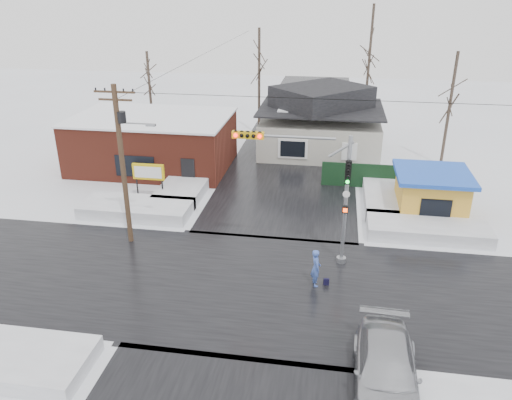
# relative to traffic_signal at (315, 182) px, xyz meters

# --- Properties ---
(ground) EXTENTS (120.00, 120.00, 0.00)m
(ground) POSITION_rel_traffic_signal_xyz_m (-2.43, -2.97, -4.54)
(ground) COLOR white
(ground) RESTS_ON ground
(road_ns) EXTENTS (10.00, 120.00, 0.02)m
(road_ns) POSITION_rel_traffic_signal_xyz_m (-2.43, -2.97, -4.53)
(road_ns) COLOR black
(road_ns) RESTS_ON ground
(road_ew) EXTENTS (120.00, 10.00, 0.02)m
(road_ew) POSITION_rel_traffic_signal_xyz_m (-2.43, -2.97, -4.53)
(road_ew) COLOR black
(road_ew) RESTS_ON ground
(snowbank_nw) EXTENTS (7.00, 3.00, 0.80)m
(snowbank_nw) POSITION_rel_traffic_signal_xyz_m (-11.43, 4.03, -4.14)
(snowbank_nw) COLOR white
(snowbank_nw) RESTS_ON ground
(snowbank_ne) EXTENTS (7.00, 3.00, 0.80)m
(snowbank_ne) POSITION_rel_traffic_signal_xyz_m (6.57, 4.03, -4.14)
(snowbank_ne) COLOR white
(snowbank_ne) RESTS_ON ground
(snowbank_sw) EXTENTS (7.00, 3.00, 0.70)m
(snowbank_sw) POSITION_rel_traffic_signal_xyz_m (-11.43, -9.97, -4.19)
(snowbank_sw) COLOR white
(snowbank_sw) RESTS_ON ground
(snowbank_nside_w) EXTENTS (3.00, 8.00, 0.80)m
(snowbank_nside_w) POSITION_rel_traffic_signal_xyz_m (-9.43, 9.03, -4.14)
(snowbank_nside_w) COLOR white
(snowbank_nside_w) RESTS_ON ground
(snowbank_nside_e) EXTENTS (3.00, 8.00, 0.80)m
(snowbank_nside_e) POSITION_rel_traffic_signal_xyz_m (4.57, 9.03, -4.14)
(snowbank_nside_e) COLOR white
(snowbank_nside_e) RESTS_ON ground
(traffic_signal) EXTENTS (6.05, 0.68, 7.00)m
(traffic_signal) POSITION_rel_traffic_signal_xyz_m (0.00, 0.00, 0.00)
(traffic_signal) COLOR gray
(traffic_signal) RESTS_ON ground
(utility_pole) EXTENTS (3.15, 0.44, 9.00)m
(utility_pole) POSITION_rel_traffic_signal_xyz_m (-10.36, 0.53, 0.57)
(utility_pole) COLOR #382619
(utility_pole) RESTS_ON ground
(brick_building) EXTENTS (12.20, 8.20, 4.12)m
(brick_building) POSITION_rel_traffic_signal_xyz_m (-13.43, 13.03, -2.46)
(brick_building) COLOR maroon
(brick_building) RESTS_ON ground
(marquee_sign) EXTENTS (2.20, 0.21, 2.55)m
(marquee_sign) POSITION_rel_traffic_signal_xyz_m (-11.43, 6.53, -2.62)
(marquee_sign) COLOR black
(marquee_sign) RESTS_ON ground
(house) EXTENTS (10.40, 8.40, 5.76)m
(house) POSITION_rel_traffic_signal_xyz_m (-0.43, 19.03, -1.92)
(house) COLOR beige
(house) RESTS_ON ground
(kiosk) EXTENTS (4.60, 4.60, 2.88)m
(kiosk) POSITION_rel_traffic_signal_xyz_m (7.07, 7.03, -3.08)
(kiosk) COLOR gold
(kiosk) RESTS_ON ground
(fence) EXTENTS (8.00, 0.12, 1.80)m
(fence) POSITION_rel_traffic_signal_xyz_m (4.07, 11.03, -3.64)
(fence) COLOR black
(fence) RESTS_ON ground
(tree_far_left) EXTENTS (3.00, 3.00, 10.00)m
(tree_far_left) POSITION_rel_traffic_signal_xyz_m (-6.43, 23.03, 3.41)
(tree_far_left) COLOR #332821
(tree_far_left) RESTS_ON ground
(tree_far_mid) EXTENTS (3.00, 3.00, 12.00)m
(tree_far_mid) POSITION_rel_traffic_signal_xyz_m (3.57, 25.03, 5.00)
(tree_far_mid) COLOR #332821
(tree_far_mid) RESTS_ON ground
(tree_far_right) EXTENTS (3.00, 3.00, 9.00)m
(tree_far_right) POSITION_rel_traffic_signal_xyz_m (9.57, 17.03, 2.62)
(tree_far_right) COLOR #332821
(tree_far_right) RESTS_ON ground
(tree_far_west) EXTENTS (3.00, 3.00, 8.00)m
(tree_far_west) POSITION_rel_traffic_signal_xyz_m (-16.43, 21.03, 1.82)
(tree_far_west) COLOR #332821
(tree_far_west) RESTS_ON ground
(pedestrian) EXTENTS (0.63, 0.80, 1.94)m
(pedestrian) POSITION_rel_traffic_signal_xyz_m (0.31, -2.37, -3.57)
(pedestrian) COLOR #415EB6
(pedestrian) RESTS_ON ground
(car) EXTENTS (2.49, 5.79, 1.66)m
(car) POSITION_rel_traffic_signal_xyz_m (3.16, -8.91, -3.71)
(car) COLOR #AEB0B6
(car) RESTS_ON ground
(shopping_bag) EXTENTS (0.29, 0.15, 0.35)m
(shopping_bag) POSITION_rel_traffic_signal_xyz_m (0.85, -2.31, -4.36)
(shopping_bag) COLOR black
(shopping_bag) RESTS_ON ground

